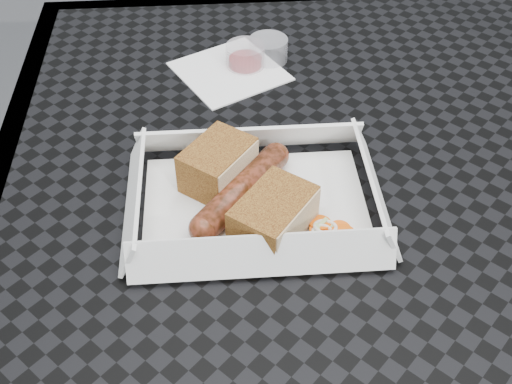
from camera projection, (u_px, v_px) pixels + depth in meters
patio_table at (355, 216)px, 0.74m from camera, size 0.80×0.80×0.74m
food_tray at (255, 205)px, 0.64m from camera, size 0.22×0.15×0.00m
bratwurst at (242, 190)px, 0.63m from camera, size 0.11×0.13×0.03m
bread_near at (218, 165)px, 0.65m from camera, size 0.08×0.09×0.04m
bread_far at (273, 216)px, 0.60m from camera, size 0.09×0.10×0.04m
veg_garnish at (328, 232)px, 0.61m from camera, size 0.03×0.03×0.00m
napkin at (230, 71)px, 0.82m from camera, size 0.16×0.16×0.00m
condiment_cup_sauce at (245, 56)px, 0.82m from camera, size 0.05×0.05×0.03m
condiment_cup_empty at (268, 50)px, 0.83m from camera, size 0.05×0.05×0.03m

